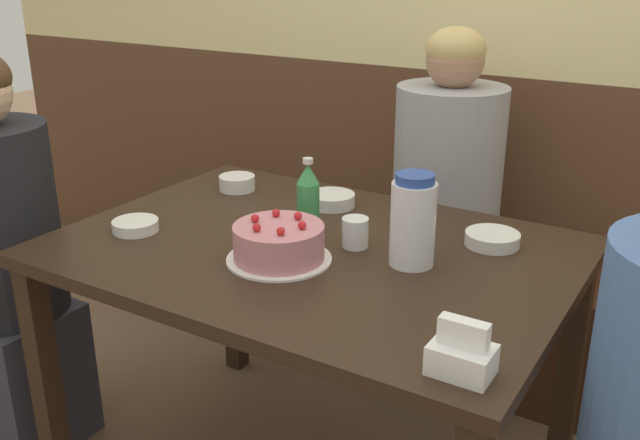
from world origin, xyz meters
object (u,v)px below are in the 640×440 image
Objects in this scene: birthday_cake at (279,243)px; person_grey_tee at (2,265)px; bowl_rice_small at (332,200)px; person_pale_blue_shirt at (444,222)px; water_pitcher at (413,221)px; soju_bottle at (308,198)px; bowl_soup_white at (237,183)px; napkin_holder at (462,354)px; bench_seat at (432,304)px; bowl_side_dish at (492,239)px; glass_water_tall at (355,232)px; bowl_sauce_shallow at (135,226)px.

person_grey_tee is (-0.88, -0.15, -0.21)m from birthday_cake.
person_pale_blue_shirt reaches higher than bowl_rice_small.
water_pitcher is 0.45m from bowl_rice_small.
soju_bottle reaches higher than bowl_rice_small.
napkin_holder is at bearing -32.24° from bowl_soup_white.
bench_seat is 0.40m from person_pale_blue_shirt.
person_pale_blue_shirt is (0.18, 0.43, -0.17)m from bowl_rice_small.
birthday_cake is 0.86m from person_pale_blue_shirt.
person_grey_tee is (-0.84, -0.34, -0.26)m from soju_bottle.
person_grey_tee reaches higher than bowl_side_dish.
glass_water_tall reaches higher than bench_seat.
bowl_sauce_shallow is (-0.40, -0.23, -0.08)m from soju_bottle.
soju_bottle is at bearing 173.17° from water_pitcher.
water_pitcher is 2.01× the size of bowl_soup_white.
bowl_sauce_shallow is at bearing -165.05° from water_pitcher.
soju_bottle is 0.23m from bowl_rice_small.
napkin_holder is 0.61m from bowl_side_dish.
soju_bottle is at bearing 100.60° from birthday_cake.
birthday_cake is 2.29× the size of bowl_soup_white.
water_pitcher is (0.28, 0.15, 0.06)m from birthday_cake.
napkin_holder reaches higher than bowl_soup_white.
bench_seat is 2.11× the size of person_grey_tee.
napkin_holder is at bearing -23.18° from birthday_cake.
water_pitcher is 0.18× the size of person_grey_tee.
water_pitcher is at bearing -6.83° from soju_bottle.
bowl_sauce_shallow is 0.10× the size of person_grey_tee.
napkin_holder is 1.14m from bowl_soup_white.
glass_water_tall is at bearing 17.92° from person_grey_tee.
glass_water_tall is 0.69m from person_pale_blue_shirt.
water_pitcher is at bearing -18.08° from bowl_soup_white.
person_grey_tee is at bearing -158.29° from soju_bottle.
glass_water_tall is 1.06m from person_grey_tee.
napkin_holder reaches higher than bowl_rice_small.
water_pitcher is 1.22m from person_grey_tee.
napkin_holder is at bearing -76.15° from bowl_side_dish.
glass_water_tall reaches higher than bowl_soup_white.
birthday_cake is at bearing 156.82° from napkin_holder.
person_grey_tee is (-0.89, -1.10, 0.37)m from bench_seat.
glass_water_tall is at bearing 172.31° from water_pitcher.
soju_bottle reaches higher than bowl_soup_white.
person_pale_blue_shirt is (0.51, 0.46, -0.18)m from bowl_soup_white.
bowl_sauce_shallow reaches higher than bench_seat.
bowl_rice_small is at bearing 104.68° from soju_bottle.
bowl_side_dish is at bearing 32.93° from glass_water_tall.
bowl_rice_small is 0.49m from bowl_side_dish.
bench_seat is at bearing 86.11° from soju_bottle.
bowl_side_dish is at bearing 33.27° from person_pale_blue_shirt.
glass_water_tall is at bearing -83.00° from bench_seat.
bowl_sauce_shallow is (-0.98, 0.19, -0.02)m from napkin_holder.
birthday_cake is 0.20m from glass_water_tall.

